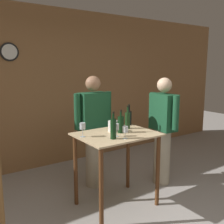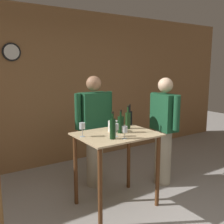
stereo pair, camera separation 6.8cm
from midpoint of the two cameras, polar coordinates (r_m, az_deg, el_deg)
back_wall at (r=4.66m, az=-11.82°, el=5.09°), size 8.40×0.08×2.70m
tasting_table at (r=3.23m, az=1.59°, el=-8.07°), size 0.95×0.72×0.93m
wine_bottle_far_left at (r=2.92m, az=0.82°, el=-3.52°), size 0.07×0.07×0.31m
wine_bottle_left at (r=3.19m, az=2.52°, el=-2.62°), size 0.08×0.08×0.28m
wine_bottle_center at (r=3.40m, az=4.05°, el=-1.71°), size 0.07×0.07×0.31m
wine_bottle_right at (r=3.61m, az=4.38°, el=-1.18°), size 0.07×0.07×0.29m
wine_glass_near_left at (r=3.02m, az=-5.87°, el=-3.12°), size 0.07×0.07×0.17m
wine_glass_near_center at (r=3.02m, az=1.49°, el=-3.34°), size 0.06×0.06×0.15m
wine_glass_near_right at (r=2.93m, az=3.41°, el=-3.89°), size 0.06×0.06×0.14m
ice_bucket at (r=3.26m, az=0.77°, el=-3.09°), size 0.12×0.12×0.13m
person_host at (r=3.87m, az=11.72°, el=-3.73°), size 0.25×0.59×1.57m
person_visitor_with_scarf at (r=3.74m, az=-3.35°, el=-3.78°), size 0.59×0.24×1.60m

